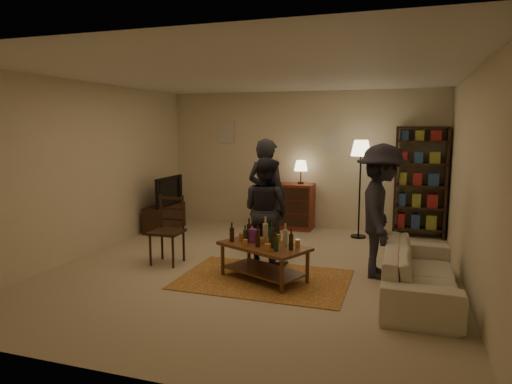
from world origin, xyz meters
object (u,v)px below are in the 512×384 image
at_px(bookshelf, 420,181).
at_px(person_left, 266,196).
at_px(sofa, 420,272).
at_px(person_right, 266,211).
at_px(person_by_sofa, 381,211).
at_px(coffee_table, 264,249).
at_px(dining_chair, 169,227).
at_px(floor_lamp, 361,155).
at_px(tv_stand, 165,211).
at_px(dresser, 288,205).

xyz_separation_m(bookshelf, person_left, (-2.34, -1.89, -0.12)).
xyz_separation_m(sofa, person_right, (-2.14, 0.76, 0.48)).
xyz_separation_m(sofa, person_by_sofa, (-0.50, 0.64, 0.59)).
height_order(coffee_table, dining_chair, dining_chair).
distance_m(floor_lamp, person_right, 2.44).
relative_size(tv_stand, person_right, 0.67).
height_order(dining_chair, sofa, dining_chair).
height_order(tv_stand, sofa, tv_stand).
height_order(tv_stand, dresser, dresser).
relative_size(dining_chair, dresser, 0.75).
bearing_deg(person_left, sofa, 165.32).
distance_m(coffee_table, dining_chair, 1.61).
height_order(coffee_table, floor_lamp, floor_lamp).
distance_m(bookshelf, person_left, 3.01).
xyz_separation_m(tv_stand, dresser, (2.25, 0.91, 0.09)).
distance_m(dresser, floor_lamp, 1.78).
height_order(bookshelf, person_left, bookshelf).
distance_m(dining_chair, bookshelf, 4.59).
bearing_deg(coffee_table, dining_chair, 168.95).
distance_m(dresser, person_left, 1.87).
distance_m(bookshelf, sofa, 3.26).
xyz_separation_m(coffee_table, dresser, (-0.46, 3.10, 0.06)).
bearing_deg(bookshelf, person_left, -141.11).
height_order(coffee_table, dresser, dresser).
height_order(tv_stand, bookshelf, bookshelf).
bearing_deg(dresser, person_left, -86.87).
height_order(coffee_table, tv_stand, tv_stand).
bearing_deg(tv_stand, sofa, -25.34).
distance_m(bookshelf, person_right, 3.27).
distance_m(sofa, person_right, 2.32).
bearing_deg(floor_lamp, sofa, -70.54).
distance_m(person_right, person_by_sofa, 1.65).
height_order(floor_lamp, person_right, floor_lamp).
distance_m(coffee_table, sofa, 1.94).
distance_m(dining_chair, person_left, 1.60).
relative_size(tv_stand, dresser, 0.78).
height_order(coffee_table, person_by_sofa, person_by_sofa).
relative_size(coffee_table, bookshelf, 0.66).
bearing_deg(sofa, floor_lamp, 19.46).
bearing_deg(bookshelf, sofa, -90.82).
xyz_separation_m(coffee_table, sofa, (1.94, -0.01, -0.11)).
bearing_deg(tv_stand, floor_lamp, 9.09).
distance_m(person_left, person_right, 0.57).
relative_size(bookshelf, sofa, 0.97).
bearing_deg(person_right, coffee_table, 128.31).
relative_size(dining_chair, person_by_sofa, 0.57).
bearing_deg(dining_chair, floor_lamp, 42.14).
distance_m(coffee_table, person_left, 1.42).
bearing_deg(floor_lamp, person_left, -131.25).
xyz_separation_m(tv_stand, person_right, (2.51, -1.44, 0.40)).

